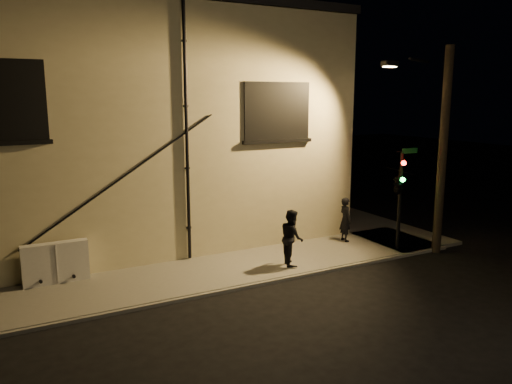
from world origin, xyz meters
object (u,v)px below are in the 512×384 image
streetlamp_pole (440,146)px  pedestrian_a (345,219)px  utility_cabinet (56,263)px  traffic_signal (399,183)px  pedestrian_b (292,237)px

streetlamp_pole → pedestrian_a: bearing=133.7°
utility_cabinet → traffic_signal: traffic_signal is taller
traffic_signal → streetlamp_pole: streetlamp_pole is taller
pedestrian_a → pedestrian_b: (-3.22, -1.35, 0.08)m
pedestrian_a → traffic_signal: bearing=-146.8°
pedestrian_b → pedestrian_a: bearing=-48.1°
pedestrian_b → utility_cabinet: bearing=94.2°
pedestrian_b → traffic_signal: (4.10, -0.41, 1.51)m
pedestrian_a → streetlamp_pole: (2.18, -2.28, 2.87)m
utility_cabinet → pedestrian_a: 10.19m
utility_cabinet → pedestrian_b: size_ratio=1.01×
traffic_signal → pedestrian_a: bearing=116.5°
traffic_signal → streetlamp_pole: (1.30, -0.53, 1.27)m
utility_cabinet → streetlamp_pole: 13.04m
pedestrian_b → traffic_signal: traffic_signal is taller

